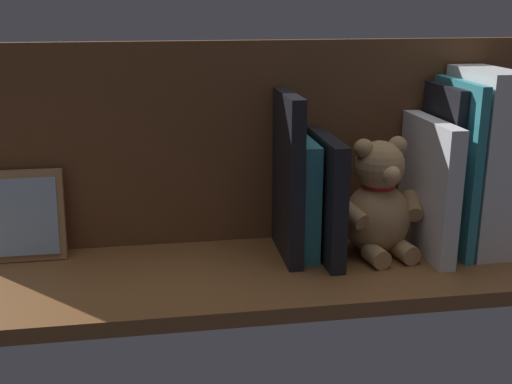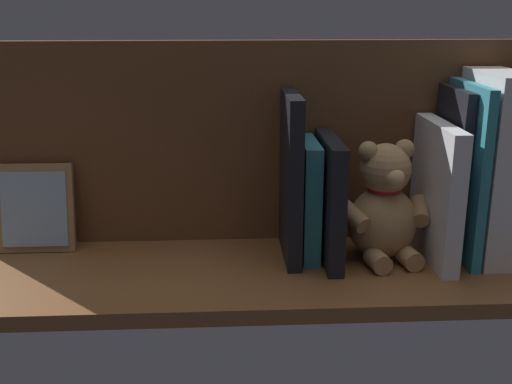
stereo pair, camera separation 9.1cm
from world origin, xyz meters
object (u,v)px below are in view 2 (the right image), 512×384
object	(u,v)px
teddy_bear	(384,207)
picture_frame_leaning	(35,208)
book_0	(465,172)
dictionary_thick_white	(493,166)

from	to	relation	value
teddy_bear	picture_frame_leaning	size ratio (longest dim) A/B	1.32
book_0	teddy_bear	bearing A→B (deg)	3.21
book_0	dictionary_thick_white	bearing A→B (deg)	179.54
teddy_bear	picture_frame_leaning	world-z (taller)	teddy_bear
teddy_bear	picture_frame_leaning	bearing A→B (deg)	-16.49
dictionary_thick_white	book_0	world-z (taller)	dictionary_thick_white
dictionary_thick_white	book_0	xyz separation A→B (cm)	(4.19, -0.03, -0.80)
book_0	teddy_bear	world-z (taller)	book_0
picture_frame_leaning	dictionary_thick_white	bearing A→B (deg)	175.34
book_0	picture_frame_leaning	bearing A→B (deg)	-4.92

